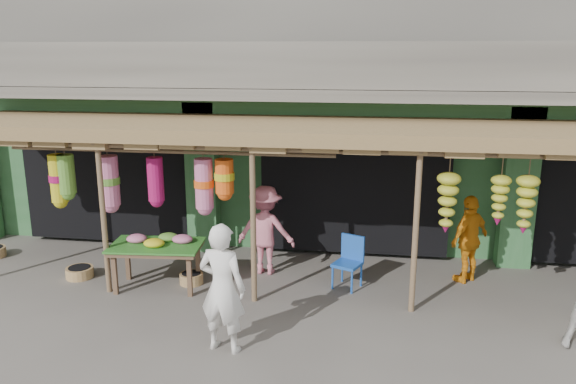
# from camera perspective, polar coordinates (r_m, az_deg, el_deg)

# --- Properties ---
(ground) EXTENTS (80.00, 80.00, 0.00)m
(ground) POSITION_cam_1_polar(r_m,az_deg,el_deg) (9.33, 6.06, -10.98)
(ground) COLOR #514C47
(ground) RESTS_ON ground
(building) EXTENTS (16.40, 6.80, 7.00)m
(building) POSITION_cam_1_polar(r_m,az_deg,el_deg) (13.32, 7.40, 11.56)
(building) COLOR gray
(building) RESTS_ON ground
(awning) EXTENTS (14.00, 2.70, 2.79)m
(awning) POSITION_cam_1_polar(r_m,az_deg,el_deg) (9.36, 5.86, 5.68)
(awning) COLOR brown
(awning) RESTS_ON ground
(flower_table) EXTENTS (1.59, 1.01, 0.91)m
(flower_table) POSITION_cam_1_polar(r_m,az_deg,el_deg) (9.79, -13.10, -5.39)
(flower_table) COLOR brown
(flower_table) RESTS_ON ground
(blue_chair) EXTENTS (0.56, 0.57, 0.89)m
(blue_chair) POSITION_cam_1_polar(r_m,az_deg,el_deg) (9.71, 6.27, -6.75)
(blue_chair) COLOR #1A4EAC
(blue_chair) RESTS_ON ground
(basket_mid) EXTENTS (0.55, 0.55, 0.19)m
(basket_mid) POSITION_cam_1_polar(r_m,az_deg,el_deg) (10.81, -20.40, -7.66)
(basket_mid) COLOR brown
(basket_mid) RESTS_ON ground
(basket_right) EXTENTS (0.47, 0.47, 0.19)m
(basket_right) POSITION_cam_1_polar(r_m,az_deg,el_deg) (10.04, -9.78, -8.64)
(basket_right) COLOR #A77C4E
(basket_right) RESTS_ON ground
(person_front) EXTENTS (0.72, 0.55, 1.79)m
(person_front) POSITION_cam_1_polar(r_m,az_deg,el_deg) (7.59, -6.69, -9.67)
(person_front) COLOR white
(person_front) RESTS_ON ground
(person_vendor) EXTENTS (0.91, 0.91, 1.56)m
(person_vendor) POSITION_cam_1_polar(r_m,az_deg,el_deg) (10.26, 17.94, -4.55)
(person_vendor) COLOR orange
(person_vendor) RESTS_ON ground
(person_shopper) EXTENTS (1.10, 0.69, 1.63)m
(person_shopper) POSITION_cam_1_polar(r_m,az_deg,el_deg) (10.13, -2.27, -3.88)
(person_shopper) COLOR #CC6C7F
(person_shopper) RESTS_ON ground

